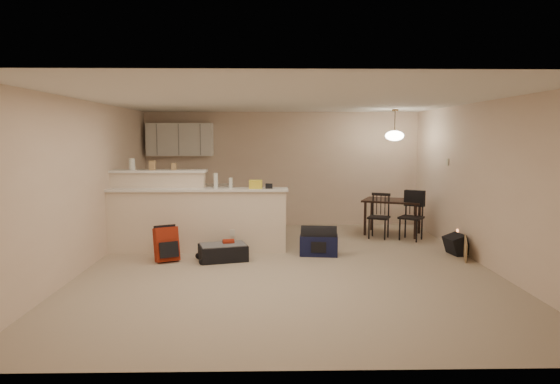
{
  "coord_description": "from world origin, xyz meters",
  "views": [
    {
      "loc": [
        -0.27,
        -7.51,
        1.97
      ],
      "look_at": [
        -0.1,
        0.7,
        1.05
      ],
      "focal_mm": 32.0,
      "sensor_mm": 36.0,
      "label": 1
    }
  ],
  "objects_px": {
    "dining_chair_far": "(411,216)",
    "suitcase": "(223,253)",
    "navy_duffel": "(319,245)",
    "dining_table": "(393,204)",
    "pendant_lamp": "(395,135)",
    "dining_chair_near": "(379,216)",
    "red_backpack": "(166,244)",
    "black_daypack": "(456,245)"
  },
  "relations": [
    {
      "from": "red_backpack",
      "to": "black_daypack",
      "type": "height_order",
      "value": "red_backpack"
    },
    {
      "from": "dining_chair_near",
      "to": "navy_duffel",
      "type": "relative_size",
      "value": 1.4
    },
    {
      "from": "dining_chair_near",
      "to": "dining_table",
      "type": "bearing_deg",
      "value": 71.48
    },
    {
      "from": "pendant_lamp",
      "to": "suitcase",
      "type": "bearing_deg",
      "value": -147.48
    },
    {
      "from": "navy_duffel",
      "to": "black_daypack",
      "type": "relative_size",
      "value": 1.68
    },
    {
      "from": "pendant_lamp",
      "to": "red_backpack",
      "type": "bearing_deg",
      "value": -153.19
    },
    {
      "from": "red_backpack",
      "to": "dining_chair_near",
      "type": "bearing_deg",
      "value": -1.64
    },
    {
      "from": "dining_chair_near",
      "to": "red_backpack",
      "type": "bearing_deg",
      "value": -130.53
    },
    {
      "from": "suitcase",
      "to": "red_backpack",
      "type": "height_order",
      "value": "red_backpack"
    },
    {
      "from": "navy_duffel",
      "to": "black_daypack",
      "type": "height_order",
      "value": "navy_duffel"
    },
    {
      "from": "dining_chair_near",
      "to": "suitcase",
      "type": "distance_m",
      "value": 3.33
    },
    {
      "from": "dining_table",
      "to": "red_backpack",
      "type": "bearing_deg",
      "value": -129.33
    },
    {
      "from": "suitcase",
      "to": "navy_duffel",
      "type": "height_order",
      "value": "navy_duffel"
    },
    {
      "from": "suitcase",
      "to": "dining_chair_far",
      "type": "bearing_deg",
      "value": 7.71
    },
    {
      "from": "black_daypack",
      "to": "pendant_lamp",
      "type": "bearing_deg",
      "value": 11.14
    },
    {
      "from": "dining_table",
      "to": "black_daypack",
      "type": "relative_size",
      "value": 3.63
    },
    {
      "from": "pendant_lamp",
      "to": "red_backpack",
      "type": "distance_m",
      "value": 4.92
    },
    {
      "from": "dining_chair_near",
      "to": "suitcase",
      "type": "bearing_deg",
      "value": -124.55
    },
    {
      "from": "dining_chair_near",
      "to": "red_backpack",
      "type": "distance_m",
      "value": 4.12
    },
    {
      "from": "dining_chair_far",
      "to": "suitcase",
      "type": "relative_size",
      "value": 1.25
    },
    {
      "from": "dining_table",
      "to": "dining_chair_near",
      "type": "distance_m",
      "value": 0.55
    },
    {
      "from": "navy_duffel",
      "to": "dining_table",
      "type": "bearing_deg",
      "value": 53.25
    },
    {
      "from": "dining_chair_far",
      "to": "suitcase",
      "type": "xyz_separation_m",
      "value": [
        -3.44,
        -1.5,
        -0.34
      ]
    },
    {
      "from": "navy_duffel",
      "to": "pendant_lamp",
      "type": "bearing_deg",
      "value": 53.25
    },
    {
      "from": "dining_chair_near",
      "to": "navy_duffel",
      "type": "distance_m",
      "value": 1.9
    },
    {
      "from": "dining_chair_far",
      "to": "red_backpack",
      "type": "bearing_deg",
      "value": -125.75
    },
    {
      "from": "dining_chair_far",
      "to": "suitcase",
      "type": "height_order",
      "value": "dining_chair_far"
    },
    {
      "from": "dining_chair_near",
      "to": "suitcase",
      "type": "height_order",
      "value": "dining_chair_near"
    },
    {
      "from": "pendant_lamp",
      "to": "dining_chair_near",
      "type": "xyz_separation_m",
      "value": [
        -0.36,
        -0.38,
        -1.56
      ]
    },
    {
      "from": "dining_table",
      "to": "red_backpack",
      "type": "height_order",
      "value": "dining_table"
    },
    {
      "from": "red_backpack",
      "to": "dining_chair_far",
      "type": "bearing_deg",
      "value": -6.65
    },
    {
      "from": "pendant_lamp",
      "to": "navy_duffel",
      "type": "relative_size",
      "value": 1.0
    },
    {
      "from": "dining_chair_near",
      "to": "dining_chair_far",
      "type": "distance_m",
      "value": 0.61
    },
    {
      "from": "suitcase",
      "to": "black_daypack",
      "type": "relative_size",
      "value": 2.0
    },
    {
      "from": "red_backpack",
      "to": "suitcase",
      "type": "bearing_deg",
      "value": -24.42
    },
    {
      "from": "black_daypack",
      "to": "red_backpack",
      "type": "bearing_deg",
      "value": 84.7
    },
    {
      "from": "dining_table",
      "to": "red_backpack",
      "type": "distance_m",
      "value": 4.62
    },
    {
      "from": "dining_table",
      "to": "dining_chair_far",
      "type": "bearing_deg",
      "value": -44.7
    },
    {
      "from": "dining_chair_near",
      "to": "pendant_lamp",
      "type": "bearing_deg",
      "value": 71.48
    },
    {
      "from": "dining_table",
      "to": "navy_duffel",
      "type": "xyz_separation_m",
      "value": [
        -1.66,
        -1.74,
        -0.45
      ]
    },
    {
      "from": "pendant_lamp",
      "to": "black_daypack",
      "type": "height_order",
      "value": "pendant_lamp"
    },
    {
      "from": "dining_chair_near",
      "to": "dining_chair_far",
      "type": "height_order",
      "value": "dining_chair_far"
    }
  ]
}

